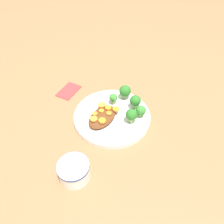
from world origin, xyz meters
TOP-DOWN VIEW (x-y plane):
  - ground_plane at (0.00, 0.00)m, footprint 4.00×4.00m
  - plate at (0.00, 0.00)m, footprint 0.29×0.29m
  - dip_bowl at (0.26, 0.03)m, footprint 0.10×0.10m
  - stew_mound at (0.04, -0.02)m, footprint 0.13×0.08m
  - broccoli_floret_0 at (-0.06, -0.03)m, footprint 0.03×0.03m
  - broccoli_floret_1 at (-0.08, 0.05)m, footprint 0.04×0.04m
  - broccoli_floret_2 at (-0.01, 0.08)m, footprint 0.04×0.04m
  - broccoli_floret_3 at (-0.05, 0.09)m, footprint 0.04×0.04m
  - broccoli_floret_4 at (-0.11, -0.01)m, footprint 0.05×0.05m
  - carrot_slice_0 at (0.07, -0.03)m, footprint 0.03×0.03m
  - carrot_slice_1 at (0.02, -0.03)m, footprint 0.02×0.02m
  - carrot_slice_2 at (0.02, 0.00)m, footprint 0.02×0.02m
  - carrot_slice_3 at (-0.00, -0.02)m, footprint 0.02×0.02m
  - carrot_slice_4 at (0.06, -0.00)m, footprint 0.03×0.03m
  - carrot_slice_5 at (0.05, -0.04)m, footprint 0.02×0.02m
  - carrot_slice_6 at (-0.01, 0.01)m, footprint 0.02×0.02m
  - carrot_slice_7 at (-0.00, -0.05)m, footprint 0.03×0.03m
  - napkin at (-0.04, -0.24)m, footprint 0.11×0.08m

SIDE VIEW (x-z plane):
  - ground_plane at x=0.00m, z-range 0.00..0.00m
  - napkin at x=-0.04m, z-range 0.00..0.01m
  - plate at x=0.00m, z-range 0.00..0.03m
  - stew_mound at x=0.04m, z-range 0.02..0.04m
  - dip_bowl at x=0.26m, z-range 0.00..0.06m
  - carrot_slice_5 at x=0.05m, z-range 0.04..0.05m
  - carrot_slice_6 at x=-0.01m, z-range 0.04..0.05m
  - carrot_slice_2 at x=0.02m, z-range 0.04..0.05m
  - carrot_slice_0 at x=0.07m, z-range 0.04..0.05m
  - carrot_slice_1 at x=0.02m, z-range 0.04..0.05m
  - carrot_slice_7 at x=0.00m, z-range 0.04..0.05m
  - carrot_slice_4 at x=0.06m, z-range 0.04..0.05m
  - carrot_slice_3 at x=0.00m, z-range 0.04..0.05m
  - broccoli_floret_0 at x=-0.06m, z-range 0.02..0.07m
  - broccoli_floret_3 at x=-0.05m, z-range 0.02..0.07m
  - broccoli_floret_1 at x=-0.08m, z-range 0.03..0.08m
  - broccoli_floret_2 at x=-0.01m, z-range 0.03..0.08m
  - broccoli_floret_4 at x=-0.11m, z-range 0.03..0.09m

